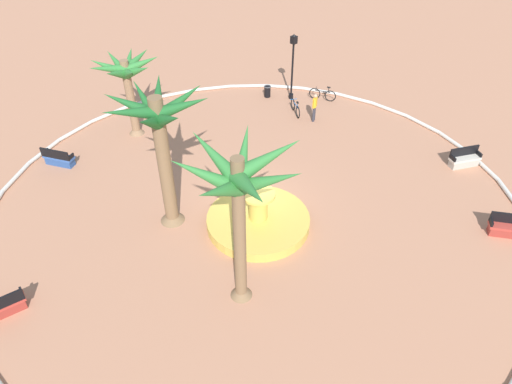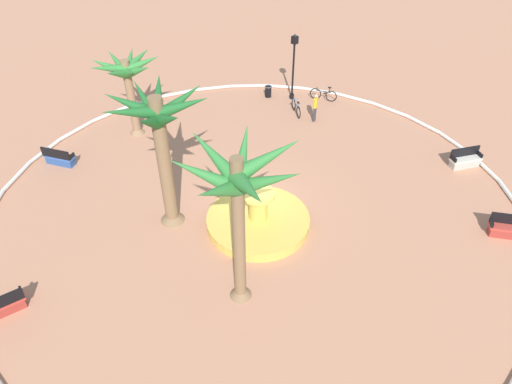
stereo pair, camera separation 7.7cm
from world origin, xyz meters
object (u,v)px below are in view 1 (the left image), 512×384
(bench_north, at_px, (59,159))
(trash_bin, at_px, (267,91))
(palm_tree_mid_plaza, at_px, (159,132))
(fountain, at_px, (258,220))
(person_cyclist_helmet, at_px, (315,106))
(bicycle_by_lamppost, at_px, (323,94))
(bicycle_red_frame, at_px, (295,108))
(bench_west, at_px, (2,308))
(bench_east, at_px, (464,160))
(lamppost, at_px, (293,62))
(palm_tree_near_fountain, at_px, (239,191))
(palm_tree_by_curb, at_px, (126,75))
(bench_southeast, at_px, (508,228))

(bench_north, xyz_separation_m, trash_bin, (-1.49, -13.00, 0.04))
(palm_tree_mid_plaza, bearing_deg, fountain, -136.62)
(person_cyclist_helmet, bearing_deg, bicycle_by_lamppost, -58.66)
(palm_tree_mid_plaza, bearing_deg, bicycle_red_frame, -73.90)
(bicycle_red_frame, bearing_deg, fountain, 125.59)
(palm_tree_mid_plaza, distance_m, bench_west, 8.37)
(bench_east, relative_size, lamppost, 0.40)
(trash_bin, bearing_deg, bench_north, 83.48)
(bench_west, distance_m, bench_north, 9.26)
(bench_north, bearing_deg, lamppost, -100.68)
(palm_tree_near_fountain, height_order, bicycle_red_frame, palm_tree_near_fountain)
(palm_tree_mid_plaza, bearing_deg, lamppost, -68.66)
(palm_tree_mid_plaza, bearing_deg, palm_tree_by_curb, -18.92)
(lamppost, bearing_deg, palm_tree_near_fountain, 128.59)
(palm_tree_near_fountain, relative_size, bicycle_red_frame, 4.15)
(bench_east, distance_m, bicycle_red_frame, 9.79)
(palm_tree_near_fountain, bearing_deg, bicycle_red_frame, -53.37)
(lamppost, bearing_deg, bench_west, 104.39)
(fountain, relative_size, bicycle_red_frame, 2.89)
(fountain, relative_size, person_cyclist_helmet, 2.61)
(bench_west, relative_size, trash_bin, 2.26)
(bench_southeast, xyz_separation_m, bicycle_by_lamppost, (13.39, -3.24, 0.04))
(palm_tree_mid_plaza, relative_size, bench_north, 3.82)
(palm_tree_mid_plaza, height_order, person_cyclist_helmet, palm_tree_mid_plaza)
(fountain, distance_m, bench_southeast, 10.53)
(fountain, distance_m, lamppost, 12.20)
(palm_tree_by_curb, distance_m, bicycle_by_lamppost, 11.98)
(bench_west, relative_size, bench_southeast, 1.05)
(fountain, height_order, trash_bin, fountain)
(palm_tree_near_fountain, xyz_separation_m, bench_east, (-1.13, -13.76, -4.58))
(palm_tree_by_curb, bearing_deg, fountain, -179.72)
(palm_tree_near_fountain, height_order, lamppost, palm_tree_near_fountain)
(fountain, xyz_separation_m, palm_tree_mid_plaza, (2.75, 2.60, 4.23))
(palm_tree_by_curb, relative_size, bench_west, 2.76)
(bench_east, bearing_deg, trash_bin, 10.82)
(bench_southeast, distance_m, bicycle_by_lamppost, 13.77)
(person_cyclist_helmet, bearing_deg, trash_bin, -0.50)
(bicycle_by_lamppost, bearing_deg, trash_bin, 41.04)
(fountain, height_order, palm_tree_mid_plaza, palm_tree_mid_plaza)
(bicycle_red_frame, distance_m, person_cyclist_helmet, 1.44)
(lamppost, xyz_separation_m, bicycle_red_frame, (-1.58, 1.21, -2.03))
(bench_north, relative_size, lamppost, 0.39)
(palm_tree_near_fountain, xyz_separation_m, palm_tree_by_curb, (12.65, -2.94, -1.42))
(fountain, height_order, bench_southeast, fountain)
(palm_tree_near_fountain, bearing_deg, bench_southeast, -115.33)
(bench_east, height_order, person_cyclist_helmet, person_cyclist_helmet)
(palm_tree_by_curb, bearing_deg, palm_tree_near_fountain, 166.91)
(trash_bin, bearing_deg, lamppost, -139.74)
(palm_tree_by_curb, relative_size, palm_tree_mid_plaza, 0.73)
(fountain, distance_m, bench_north, 11.06)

